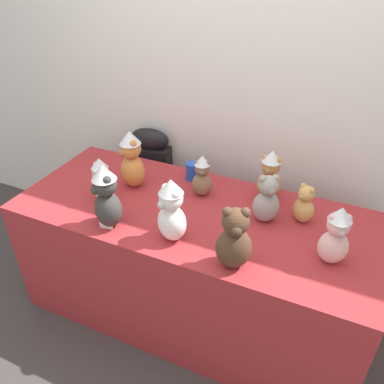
# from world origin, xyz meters

# --- Properties ---
(ground_plane) EXTENTS (10.00, 10.00, 0.00)m
(ground_plane) POSITION_xyz_m (0.00, 0.00, 0.00)
(ground_plane) COLOR #3D3838
(wall_back) EXTENTS (7.00, 0.08, 2.60)m
(wall_back) POSITION_xyz_m (0.00, 0.91, 1.30)
(wall_back) COLOR white
(wall_back) RESTS_ON ground_plane
(display_table) EXTENTS (1.96, 0.82, 0.78)m
(display_table) POSITION_xyz_m (0.00, 0.25, 0.39)
(display_table) COLOR maroon
(display_table) RESTS_ON ground_plane
(instrument_case) EXTENTS (0.29, 0.15, 0.94)m
(instrument_case) POSITION_xyz_m (-0.57, 0.79, 0.48)
(instrument_case) COLOR black
(instrument_case) RESTS_ON ground_plane
(teddy_bear_ginger) EXTENTS (0.21, 0.20, 0.35)m
(teddy_bear_ginger) POSITION_xyz_m (-0.42, 0.34, 0.95)
(teddy_bear_ginger) COLOR #D17F3D
(teddy_bear_ginger) RESTS_ON display_table
(teddy_bear_cream) EXTENTS (0.14, 0.12, 0.27)m
(teddy_bear_cream) POSITION_xyz_m (-0.49, 0.14, 0.91)
(teddy_bear_cream) COLOR beige
(teddy_bear_cream) RESTS_ON display_table
(teddy_bear_blush) EXTENTS (0.17, 0.16, 0.30)m
(teddy_bear_blush) POSITION_xyz_m (0.74, 0.15, 0.93)
(teddy_bear_blush) COLOR beige
(teddy_bear_blush) RESTS_ON display_table
(teddy_bear_snow) EXTENTS (0.19, 0.18, 0.34)m
(teddy_bear_snow) POSITION_xyz_m (0.01, -0.00, 0.95)
(teddy_bear_snow) COLOR white
(teddy_bear_snow) RESTS_ON display_table
(teddy_bear_caramel) EXTENTS (0.15, 0.13, 0.30)m
(teddy_bear_caramel) POSITION_xyz_m (0.34, 0.54, 0.93)
(teddy_bear_caramel) COLOR #B27A42
(teddy_bear_caramel) RESTS_ON display_table
(teddy_bear_charcoal) EXTENTS (0.21, 0.20, 0.35)m
(teddy_bear_charcoal) POSITION_xyz_m (-0.33, -0.04, 0.95)
(teddy_bear_charcoal) COLOR #383533
(teddy_bear_charcoal) RESTS_ON display_table
(teddy_bear_ash) EXTENTS (0.18, 0.18, 0.27)m
(teddy_bear_ash) POSITION_xyz_m (0.38, 0.33, 0.91)
(teddy_bear_ash) COLOR gray
(teddy_bear_ash) RESTS_ON display_table
(teddy_bear_honey) EXTENTS (0.14, 0.14, 0.22)m
(teddy_bear_honey) POSITION_xyz_m (0.56, 0.40, 0.88)
(teddy_bear_honey) COLOR tan
(teddy_bear_honey) RESTS_ON display_table
(teddy_bear_mocha) EXTENTS (0.14, 0.13, 0.25)m
(teddy_bear_mocha) POSITION_xyz_m (-0.01, 0.42, 0.90)
(teddy_bear_mocha) COLOR #7F6047
(teddy_bear_mocha) RESTS_ON display_table
(teddy_bear_cocoa) EXTENTS (0.20, 0.19, 0.32)m
(teddy_bear_cocoa) POSITION_xyz_m (0.34, -0.06, 0.93)
(teddy_bear_cocoa) COLOR #4C3323
(teddy_bear_cocoa) RESTS_ON display_table
(party_cup_blue) EXTENTS (0.08, 0.08, 0.11)m
(party_cup_blue) POSITION_xyz_m (-0.13, 0.55, 0.84)
(party_cup_blue) COLOR blue
(party_cup_blue) RESTS_ON display_table
(name_card_front_left) EXTENTS (0.07, 0.02, 0.05)m
(name_card_front_left) POSITION_xyz_m (-0.33, -0.07, 0.81)
(name_card_front_left) COLOR white
(name_card_front_left) RESTS_ON display_table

